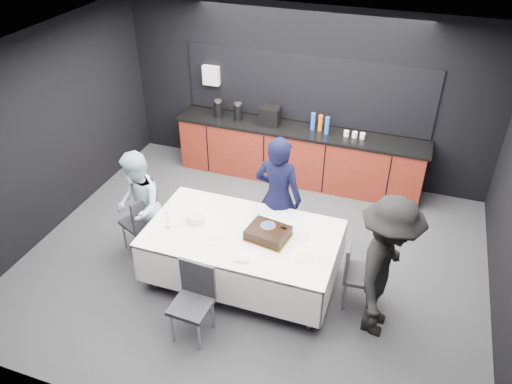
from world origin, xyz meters
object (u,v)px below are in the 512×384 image
cake_assembly (268,233)px  chair_left (142,220)px  party_table (242,241)px  person_center (278,198)px  plate_stack (196,218)px  chair_right (356,268)px  chair_near (194,296)px  champagne_flute (167,217)px  person_left (139,206)px  person_right (385,269)px

cake_assembly → chair_left: size_ratio=0.62×
party_table → chair_left: (-1.46, 0.10, -0.11)m
cake_assembly → person_center: 0.71m
plate_stack → chair_right: 2.03m
plate_stack → chair_near: chair_near is taller
party_table → plate_stack: bearing=178.3°
plate_stack → champagne_flute: bearing=-140.4°
chair_left → person_center: bearing=20.0°
chair_right → person_center: (-1.16, 0.62, 0.34)m
person_left → person_right: size_ratio=0.87×
chair_near → plate_stack: bearing=112.9°
champagne_flute → person_right: person_right is taller
party_table → chair_left: bearing=176.0°
chair_right → chair_near: size_ratio=1.00×
chair_right → person_center: person_center is taller
chair_right → chair_near: 1.91m
champagne_flute → chair_right: bearing=7.6°
chair_near → person_center: bearing=74.8°
champagne_flute → chair_left: bearing=151.3°
cake_assembly → chair_right: (1.07, 0.08, -0.31)m
chair_left → person_right: bearing=-5.3°
plate_stack → chair_near: 1.07m
champagne_flute → person_center: 1.46m
plate_stack → person_right: size_ratio=0.13×
person_center → person_left: bearing=24.9°
chair_left → person_left: bearing=-102.7°
party_table → cake_assembly: size_ratio=4.08×
person_right → champagne_flute: bearing=95.7°
person_right → party_table: bearing=88.8°
champagne_flute → cake_assembly: bearing=10.5°
plate_stack → person_left: person_left is taller
chair_near → chair_right: bearing=32.5°
cake_assembly → champagne_flute: 1.24m
party_table → chair_right: 1.40m
chair_near → person_center: size_ratio=0.53×
chair_right → person_right: bearing=-41.8°
chair_near → person_right: (1.93, 0.74, 0.35)m
chair_right → party_table: bearing=-176.2°
chair_right → person_left: size_ratio=0.60×
party_table → plate_stack: 0.65m
chair_left → chair_right: same height
plate_stack → chair_right: size_ratio=0.25×
cake_assembly → chair_left: cake_assembly is taller
chair_near → person_left: size_ratio=0.60×
chair_near → party_table: bearing=76.7°
person_center → person_right: 1.74m
chair_right → person_right: (0.32, -0.29, 0.35)m
party_table → person_left: size_ratio=1.51×
champagne_flute → chair_near: champagne_flute is taller
plate_stack → person_left: 0.85m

